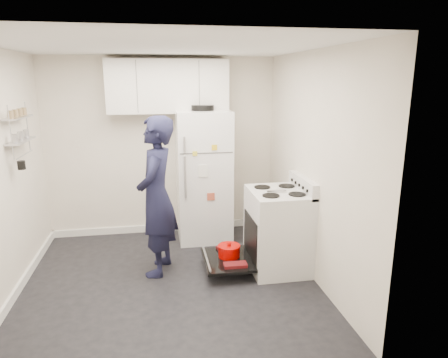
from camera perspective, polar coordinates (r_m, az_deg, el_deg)
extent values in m
cube|color=black|center=(4.62, -7.69, -14.40)|extent=(3.20, 3.20, 0.01)
cube|color=white|center=(4.08, -8.89, 18.22)|extent=(3.20, 3.20, 0.01)
cube|color=beige|center=(5.74, -8.79, 4.46)|extent=(3.20, 0.01, 2.50)
cube|color=beige|center=(2.64, -7.07, -6.98)|extent=(3.20, 0.01, 2.50)
cube|color=beige|center=(4.43, -29.37, -0.06)|extent=(0.01, 3.20, 2.50)
cube|color=beige|center=(4.51, 12.52, 1.65)|extent=(0.01, 3.20, 2.50)
cube|color=white|center=(4.83, -27.45, -13.99)|extent=(0.03, 3.20, 0.10)
cube|color=white|center=(6.05, -8.36, -6.85)|extent=(3.20, 0.03, 0.10)
cube|color=silver|center=(4.76, 7.68, -7.40)|extent=(0.65, 0.76, 0.92)
cube|color=black|center=(4.77, 6.84, -8.14)|extent=(0.53, 0.60, 0.52)
cube|color=orange|center=(4.85, 9.93, -7.87)|extent=(0.02, 0.56, 0.46)
cylinder|color=black|center=(4.85, 7.36, -10.06)|extent=(0.34, 0.34, 0.02)
cube|color=silver|center=(4.68, 11.22, -0.84)|extent=(0.08, 0.76, 0.18)
cube|color=silver|center=(4.61, 7.87, -1.90)|extent=(0.65, 0.76, 0.03)
cube|color=#B2B2B7|center=(4.54, 7.47, -1.68)|extent=(0.22, 0.03, 0.01)
cube|color=black|center=(4.75, 0.49, -11.46)|extent=(0.55, 0.70, 0.03)
cylinder|color=#B2B2B7|center=(4.70, -2.50, -11.26)|extent=(0.02, 0.66, 0.02)
cylinder|color=#B70400|center=(4.77, 0.73, -10.33)|extent=(0.25, 0.25, 0.12)
cylinder|color=#B70400|center=(4.74, 0.73, -9.58)|extent=(0.26, 0.26, 0.02)
sphere|color=#B70400|center=(4.73, 0.74, -9.27)|extent=(0.04, 0.04, 0.04)
cube|color=maroon|center=(4.56, 1.63, -12.16)|extent=(0.26, 0.14, 0.04)
cube|color=maroon|center=(4.99, 0.50, -9.74)|extent=(0.28, 0.19, 0.04)
cube|color=white|center=(5.51, -2.94, 0.43)|extent=(0.72, 0.70, 1.79)
cube|color=#4C4C4C|center=(5.09, -2.50, 3.72)|extent=(0.68, 0.01, 0.01)
cube|color=#B2B2B7|center=(5.02, -5.67, 4.92)|extent=(0.03, 0.03, 0.20)
cube|color=#B2B2B7|center=(5.11, -5.56, 0.26)|extent=(0.03, 0.03, 0.55)
cylinder|color=black|center=(5.37, -3.07, 10.13)|extent=(0.30, 0.30, 0.07)
cube|color=yellow|center=(5.07, -4.18, 3.65)|extent=(0.06, 0.01, 0.06)
cube|color=yellow|center=(5.08, -1.38, 4.52)|extent=(0.07, 0.01, 0.07)
cube|color=white|center=(5.12, -3.02, 1.16)|extent=(0.12, 0.01, 0.16)
cube|color=#B84E34|center=(5.22, -1.89, -2.54)|extent=(0.10, 0.01, 0.10)
cube|color=silver|center=(5.50, -8.01, 12.97)|extent=(1.60, 0.33, 0.70)
cube|color=#B2B2B7|center=(4.80, -27.34, 7.82)|extent=(0.14, 0.60, 0.02)
cube|color=#B2B2B7|center=(4.82, -27.01, 4.87)|extent=(0.14, 0.60, 0.02)
cylinder|color=black|center=(4.68, -26.96, 1.77)|extent=(0.08, 0.08, 0.09)
imported|color=#161732|center=(4.56, -9.60, -2.52)|extent=(0.59, 0.75, 1.82)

